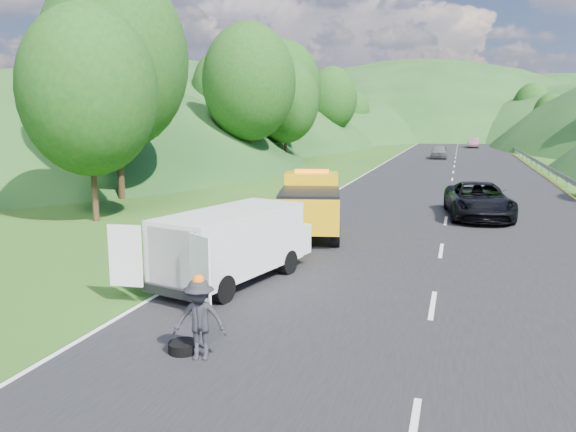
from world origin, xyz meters
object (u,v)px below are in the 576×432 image
(suitcase, at_px, (192,250))
(spare_tire, at_px, (184,353))
(tow_truck, at_px, (311,204))
(white_van, at_px, (235,242))
(passing_suv, at_px, (477,218))
(child, at_px, (224,280))
(worker, at_px, (201,360))
(woman, at_px, (211,262))

(suitcase, bearing_deg, spare_tire, -64.64)
(tow_truck, xyz_separation_m, white_van, (-0.38, -6.89, -0.05))
(passing_suv, bearing_deg, child, -125.68)
(tow_truck, height_order, suitcase, tow_truck)
(child, relative_size, suitcase, 1.94)
(spare_tire, distance_m, passing_suv, 18.62)
(worker, relative_size, spare_tire, 2.63)
(white_van, xyz_separation_m, child, (-0.40, 0.16, -1.17))
(worker, relative_size, suitcase, 2.79)
(tow_truck, bearing_deg, suitcase, -132.83)
(spare_tire, bearing_deg, white_van, 100.18)
(suitcase, relative_size, spare_tire, 0.94)
(worker, xyz_separation_m, passing_suv, (5.48, 17.83, 0.00))
(white_van, distance_m, suitcase, 3.31)
(suitcase, bearing_deg, white_van, -41.17)
(child, relative_size, passing_suv, 0.19)
(worker, distance_m, spare_tire, 0.50)
(white_van, height_order, spare_tire, white_van)
(woman, height_order, worker, woman)
(white_van, bearing_deg, passing_suv, 76.41)
(woman, bearing_deg, worker, -153.13)
(woman, distance_m, worker, 7.38)
(child, xyz_separation_m, passing_suv, (7.20, 12.72, 0.00))
(suitcase, height_order, spare_tire, suitcase)
(white_van, relative_size, worker, 3.97)
(tow_truck, height_order, spare_tire, tow_truck)
(tow_truck, height_order, passing_suv, tow_truck)
(spare_tire, bearing_deg, passing_suv, 71.38)
(white_van, xyz_separation_m, worker, (1.32, -4.96, -1.17))
(white_van, xyz_separation_m, suitcase, (-2.40, 2.10, -0.89))
(passing_suv, bearing_deg, woman, -133.37)
(white_van, height_order, worker, white_van)
(suitcase, relative_size, passing_suv, 0.10)
(woman, height_order, passing_suv, woman)
(suitcase, bearing_deg, woman, -18.00)
(woman, bearing_deg, passing_suv, -33.47)
(tow_truck, bearing_deg, white_van, -105.90)
(worker, bearing_deg, woman, 99.53)
(tow_truck, bearing_deg, passing_suv, 30.20)
(woman, distance_m, suitcase, 0.90)
(tow_truck, xyz_separation_m, passing_suv, (6.42, 5.98, -1.22))
(tow_truck, relative_size, child, 5.61)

